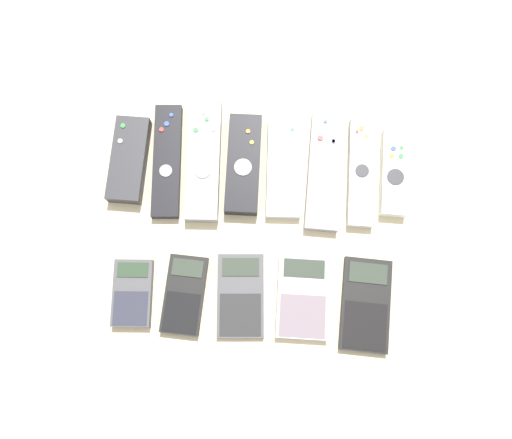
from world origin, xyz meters
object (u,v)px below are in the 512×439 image
(remote_0, at_px, (129,160))
(remote_6, at_px, (361,173))
(calculator_1, at_px, (185,295))
(calculator_3, at_px, (303,297))
(remote_4, at_px, (284,167))
(calculator_0, at_px, (133,293))
(remote_3, at_px, (243,164))
(calculator_2, at_px, (241,295))
(remote_7, at_px, (394,173))
(remote_5, at_px, (325,171))
(calculator_4, at_px, (366,304))
(remote_2, at_px, (204,161))
(remote_1, at_px, (167,161))

(remote_0, xyz_separation_m, remote_6, (0.41, 0.00, -0.00))
(calculator_1, distance_m, calculator_3, 0.20)
(remote_4, relative_size, calculator_0, 1.62)
(remote_0, height_order, remote_3, same)
(calculator_1, distance_m, calculator_2, 0.09)
(remote_4, height_order, calculator_2, remote_4)
(remote_3, height_order, remote_6, remote_3)
(remote_7, bearing_deg, calculator_2, -136.95)
(remote_0, bearing_deg, remote_5, 1.41)
(calculator_0, relative_size, calculator_2, 0.80)
(remote_5, xyz_separation_m, calculator_4, (0.08, -0.23, -0.00))
(calculator_0, bearing_deg, remote_6, 28.77)
(remote_0, xyz_separation_m, calculator_4, (0.42, -0.23, -0.01))
(remote_3, xyz_separation_m, calculator_1, (-0.08, -0.23, -0.01))
(calculator_1, bearing_deg, calculator_4, 3.39)
(remote_6, height_order, calculator_3, remote_6)
(remote_2, xyz_separation_m, remote_6, (0.28, -0.01, -0.00))
(remote_1, relative_size, calculator_1, 1.56)
(remote_1, distance_m, remote_3, 0.13)
(remote_1, bearing_deg, calculator_2, -60.98)
(remote_1, xyz_separation_m, remote_5, (0.28, -0.00, 0.00))
(remote_5, bearing_deg, remote_2, -179.61)
(remote_0, distance_m, remote_6, 0.41)
(calculator_1, height_order, calculator_2, calculator_1)
(remote_2, bearing_deg, remote_5, -3.74)
(remote_4, xyz_separation_m, calculator_0, (-0.24, -0.23, 0.00))
(calculator_1, xyz_separation_m, calculator_3, (0.20, 0.01, 0.00))
(remote_1, height_order, calculator_1, remote_1)
(remote_1, bearing_deg, remote_0, 179.62)
(remote_6, height_order, calculator_1, remote_6)
(remote_5, bearing_deg, remote_3, -178.98)
(remote_5, relative_size, remote_7, 1.40)
(remote_0, bearing_deg, remote_4, 2.02)
(remote_3, relative_size, remote_7, 1.16)
(remote_2, relative_size, remote_4, 1.19)
(remote_0, xyz_separation_m, remote_5, (0.34, 0.00, -0.00))
(remote_2, relative_size, remote_3, 1.24)
(remote_7, bearing_deg, calculator_0, -150.40)
(remote_7, xyz_separation_m, calculator_2, (-0.25, -0.23, -0.00))
(remote_3, bearing_deg, calculator_0, -126.70)
(remote_0, height_order, remote_6, remote_0)
(remote_4, relative_size, calculator_3, 1.34)
(remote_1, bearing_deg, remote_4, -3.31)
(remote_4, distance_m, remote_7, 0.19)
(remote_1, xyz_separation_m, calculator_3, (0.25, -0.22, -0.00))
(calculator_1, xyz_separation_m, calculator_2, (0.09, 0.00, -0.00))
(remote_0, bearing_deg, remote_1, 4.24)
(calculator_0, bearing_deg, remote_5, 33.70)
(remote_1, height_order, calculator_3, remote_1)
(remote_2, relative_size, remote_5, 1.02)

